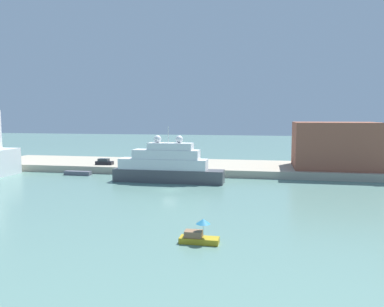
# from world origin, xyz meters

# --- Properties ---
(ground) EXTENTS (400.00, 400.00, 0.00)m
(ground) POSITION_xyz_m (0.00, 0.00, 0.00)
(ground) COLOR slate
(quay_dock) EXTENTS (110.00, 21.16, 1.67)m
(quay_dock) POSITION_xyz_m (0.00, 26.58, 0.84)
(quay_dock) COLOR #ADA38E
(quay_dock) RESTS_ON ground
(large_yacht) EXTENTS (23.10, 4.23, 11.62)m
(large_yacht) POSITION_xyz_m (-2.79, 8.34, 3.33)
(large_yacht) COLOR #4C4C51
(large_yacht) RESTS_ON ground
(small_motorboat) EXTENTS (4.28, 1.61, 2.70)m
(small_motorboat) POSITION_xyz_m (10.42, -27.89, 0.84)
(small_motorboat) COLOR #B7991E
(small_motorboat) RESTS_ON ground
(work_barge) EXTENTS (6.34, 1.49, 0.93)m
(work_barge) POSITION_xyz_m (-25.54, 13.22, 0.46)
(work_barge) COLOR #595966
(work_barge) RESTS_ON ground
(harbor_building) EXTENTS (18.47, 14.51, 10.62)m
(harbor_building) POSITION_xyz_m (33.03, 24.98, 6.98)
(harbor_building) COLOR #93513D
(harbor_building) RESTS_ON quay_dock
(parked_car) EXTENTS (4.26, 1.78, 1.49)m
(parked_car) POSITION_xyz_m (-21.99, 20.17, 2.31)
(parked_car) COLOR black
(parked_car) RESTS_ON quay_dock
(person_figure) EXTENTS (0.36, 0.36, 1.80)m
(person_figure) POSITION_xyz_m (-16.18, 18.37, 2.51)
(person_figure) COLOR #4C4C4C
(person_figure) RESTS_ON quay_dock
(mooring_bollard) EXTENTS (0.42, 0.42, 0.87)m
(mooring_bollard) POSITION_xyz_m (0.50, 17.51, 2.10)
(mooring_bollard) COLOR black
(mooring_bollard) RESTS_ON quay_dock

